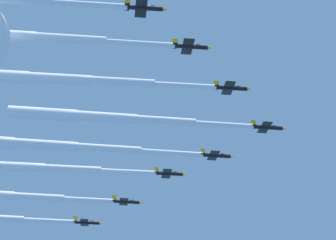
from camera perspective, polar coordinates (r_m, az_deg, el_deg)
The scene contains 4 objects.
jet_lead at distance 198.91m, azimuth -5.44°, elevation 0.23°, with size 60.68×52.84×4.34m.
jet_port_inner at distance 210.42m, azimuth -10.31°, elevation -1.93°, with size 66.86×57.44×4.37m.
jet_starboard_inner at distance 190.61m, azimuth -9.13°, elevation 3.26°, with size 59.82×54.08×4.35m.
jet_port_mid at distance 225.16m, azimuth -12.45°, elevation -3.63°, with size 61.78×55.76×4.27m.
Camera 1 is at (112.44, 107.89, 62.27)m, focal length 76.66 mm.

